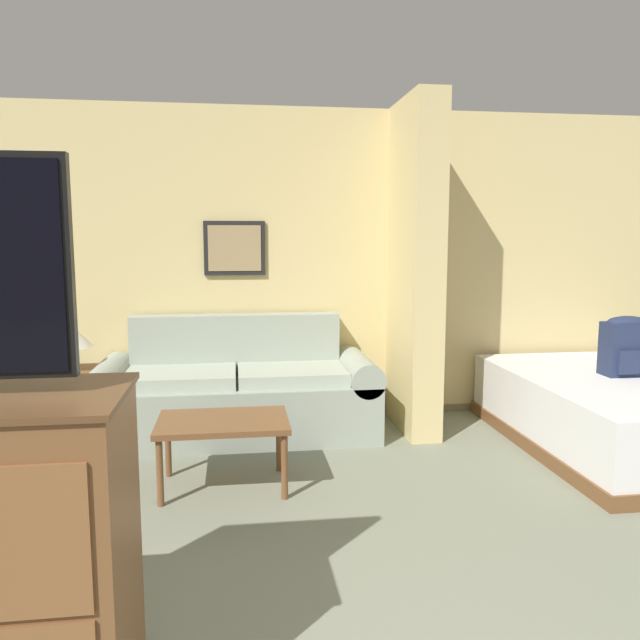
% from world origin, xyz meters
% --- Properties ---
extents(wall_back, '(7.48, 0.16, 2.60)m').
position_xyz_m(wall_back, '(-0.00, 3.96, 1.29)').
color(wall_back, '#DBC484').
rests_on(wall_back, ground_plane).
extents(wall_partition_pillar, '(0.24, 0.85, 2.60)m').
position_xyz_m(wall_partition_pillar, '(0.69, 3.47, 1.30)').
color(wall_partition_pillar, '#DBC484').
rests_on(wall_partition_pillar, ground_plane).
extents(couch, '(2.17, 0.84, 0.92)m').
position_xyz_m(couch, '(-0.72, 3.48, 0.33)').
color(couch, '#99A393').
rests_on(couch, ground_plane).
extents(coffee_table, '(0.80, 0.54, 0.43)m').
position_xyz_m(coffee_table, '(-0.81, 2.43, 0.38)').
color(coffee_table, brown).
rests_on(coffee_table, ground_plane).
extents(side_table, '(0.42, 0.42, 0.56)m').
position_xyz_m(side_table, '(-1.97, 3.45, 0.46)').
color(side_table, brown).
rests_on(side_table, ground_plane).
extents(table_lamp, '(0.37, 0.37, 0.37)m').
position_xyz_m(table_lamp, '(-1.97, 3.45, 0.82)').
color(table_lamp, tan).
rests_on(table_lamp, side_table).
extents(bed, '(1.41, 2.10, 0.52)m').
position_xyz_m(bed, '(2.05, 2.81, 0.26)').
color(bed, brown).
rests_on(bed, ground_plane).
extents(backpack, '(0.33, 0.22, 0.45)m').
position_xyz_m(backpack, '(2.15, 2.89, 0.75)').
color(backpack, '#232D4C').
rests_on(backpack, bed).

